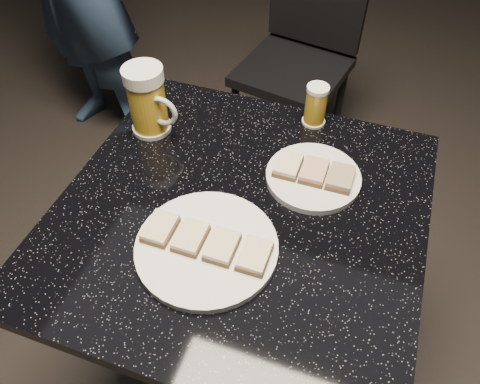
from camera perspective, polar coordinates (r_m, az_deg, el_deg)
name	(u,v)px	position (r m, az deg, el deg)	size (l,w,h in m)	color
floor	(240,364)	(1.56, 0.00, -20.28)	(6.00, 6.00, 0.00)	black
plate_large	(207,247)	(0.84, -4.08, -6.72)	(0.26, 0.26, 0.01)	white
plate_small	(313,177)	(0.97, 8.90, 1.82)	(0.19, 0.19, 0.01)	white
table	(240,277)	(1.10, 0.00, -10.30)	(0.70, 0.70, 0.75)	black
beer_mug	(148,101)	(1.05, -11.16, 10.87)	(0.12, 0.09, 0.16)	silver
beer_tumbler	(316,105)	(1.08, 9.22, 10.40)	(0.05, 0.05, 0.10)	silver
chair	(301,53)	(1.85, 7.39, 16.50)	(0.43, 0.43, 0.85)	black
canapes_on_plate_large	(206,242)	(0.83, -4.14, -6.06)	(0.23, 0.07, 0.02)	#4C3521
canapes_on_plate_small	(314,171)	(0.95, 9.02, 2.50)	(0.16, 0.07, 0.02)	#4C3521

